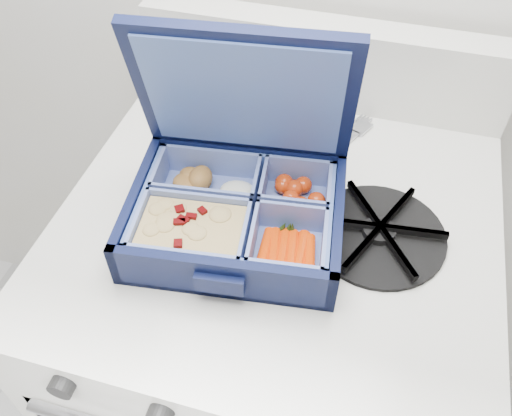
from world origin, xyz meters
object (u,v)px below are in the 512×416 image
(bento_box, at_px, (236,215))
(fork, at_px, (325,159))
(burner_grate, at_px, (379,230))
(stove, at_px, (273,359))

(bento_box, xyz_separation_m, fork, (0.08, 0.15, -0.03))
(burner_grate, distance_m, fork, 0.14)
(bento_box, distance_m, burner_grate, 0.17)
(burner_grate, height_order, fork, burner_grate)
(bento_box, bearing_deg, burner_grate, 6.32)
(stove, relative_size, fork, 4.29)
(burner_grate, bearing_deg, bento_box, -166.77)
(bento_box, height_order, burner_grate, bento_box)
(stove, height_order, burner_grate, burner_grate)
(fork, bearing_deg, bento_box, -91.84)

